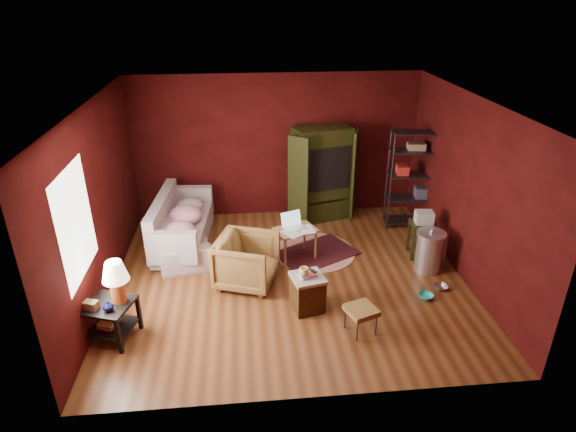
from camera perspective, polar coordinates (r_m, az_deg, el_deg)
The scene contains 18 objects.
room at distance 7.09m, azimuth -0.15°, elevation 2.18°, with size 5.54×5.04×2.84m.
sofa at distance 8.69m, azimuth -12.60°, elevation -1.00°, with size 2.14×0.62×0.84m, color gray.
armchair at distance 7.43m, azimuth -4.91°, elevation -5.09°, with size 0.85×0.80×0.88m, color black.
pet_bowl_steel at distance 7.81m, azimuth 17.68°, elevation -7.53°, with size 0.22×0.05×0.22m, color #B1B3B8.
pet_bowl_turquoise at distance 7.52m, azimuth 16.10°, elevation -8.66°, with size 0.22×0.07×0.22m, color #2ABEC7.
vase at distance 6.52m, azimuth -20.56°, elevation -9.96°, with size 0.14×0.14×0.14m, color #0B0D3B.
mug at distance 6.69m, azimuth 1.88°, elevation -6.46°, with size 0.14×0.11×0.14m, color #EAD872.
side_table at distance 6.61m, azimuth -20.07°, elevation -8.62°, with size 0.71×0.71×1.12m.
sofa_cushions at distance 8.66m, azimuth -12.72°, elevation -1.09°, with size 0.99×2.12×0.86m.
hamper at distance 6.94m, azimuth 2.33°, elevation -8.97°, with size 0.53×0.53×0.62m.
footstool at distance 6.56m, azimuth 8.68°, elevation -11.09°, with size 0.48×0.48×0.38m.
rug_round at distance 8.48m, azimuth 3.14°, elevation -4.24°, with size 1.54×1.54×0.01m.
rug_oriental at distance 8.42m, azimuth 3.35°, elevation -4.40°, with size 1.58×1.40×0.01m.
laptop_desk at distance 8.03m, azimuth 0.84°, elevation -1.92°, with size 0.79×0.69×0.82m.
tv_armoire at distance 9.37m, azimuth 4.03°, elevation 5.17°, with size 1.41×0.98×1.84m.
wire_shelving at distance 9.30m, azimuth 14.66°, elevation 4.66°, with size 0.95×0.49×1.87m.
small_stand at distance 8.40m, azimuth 15.74°, elevation -0.79°, with size 0.46×0.46×0.83m.
trash_can at distance 8.13m, azimuth 16.38°, elevation -4.01°, with size 0.52×0.52×0.74m.
Camera 1 is at (-0.66, -6.49, 4.22)m, focal length 30.00 mm.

